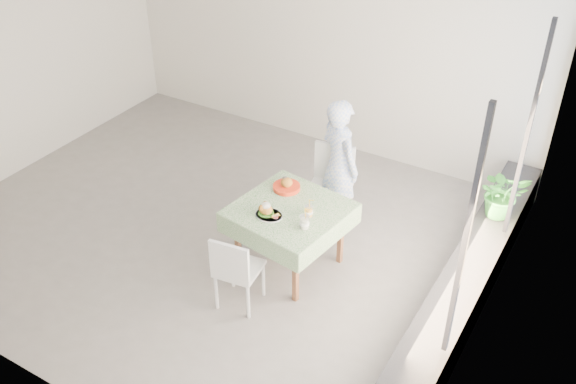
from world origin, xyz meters
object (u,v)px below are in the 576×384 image
Objects in this scene: chair_near at (239,282)px; juice_cup_orange at (309,211)px; cafe_table at (290,230)px; diner at (339,165)px; potted_plant at (503,193)px; chair_far at (328,204)px; main_dish at (267,212)px.

juice_cup_orange reaches higher than chair_near.
chair_near is (-0.13, -0.74, -0.20)m from cafe_table.
diner is 2.89× the size of potted_plant.
chair_near is 1.56× the size of potted_plant.
main_dish is at bearing -97.64° from chair_far.
diner is at bearing -167.11° from potted_plant.
cafe_table is 4.14× the size of main_dish.
juice_cup_orange is (0.23, -0.02, 0.34)m from cafe_table.
main_dish is (-0.13, -0.22, 0.33)m from cafe_table.
juice_cup_orange is at bearing 63.59° from chair_near.
chair_near is 3.52× the size of juice_cup_orange.
chair_far is at bearing 82.36° from main_dish.
chair_far is 1.79× the size of potted_plant.
chair_near is (-0.15, -1.58, -0.04)m from chair_far.
potted_plant is (1.91, 2.06, 0.51)m from chair_near.
diner reaches higher than chair_far.
chair_far is 1.01m from juice_cup_orange.
juice_cup_orange is at bearing -4.97° from cafe_table.
cafe_table is at bearing 112.89° from diner.
main_dish is at bearing -119.40° from cafe_table.
chair_near is at bearing -116.41° from juice_cup_orange.
chair_far is 0.62× the size of diner.
main_dish is 0.41m from juice_cup_orange.
chair_near is 0.54× the size of diner.
cafe_table is at bearing -143.51° from potted_plant.
chair_far is 1.88m from potted_plant.
diner is 6.51× the size of juice_cup_orange.
chair_far is at bearing -164.76° from potted_plant.
chair_far is (0.02, 0.84, -0.16)m from cafe_table.
main_dish is at bearing 107.74° from diner.
chair_near is 0.97m from juice_cup_orange.
diner is at bearing 82.71° from chair_near.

